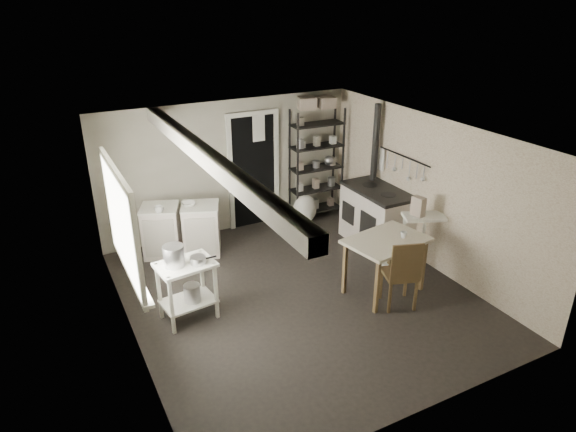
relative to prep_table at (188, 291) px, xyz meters
name	(u,v)px	position (x,y,z in m)	size (l,w,h in m)	color
floor	(298,295)	(1.52, -0.18, -0.40)	(5.00, 5.00, 0.00)	black
ceiling	(299,136)	(1.52, -0.18, 1.90)	(5.00, 5.00, 0.00)	silver
wall_back	(229,167)	(1.52, 2.32, 0.75)	(4.50, 0.02, 2.30)	#A29D8A
wall_front	(427,320)	(1.52, -2.68, 0.75)	(4.50, 0.02, 2.30)	#A29D8A
wall_left	(125,259)	(-0.73, -0.18, 0.75)	(0.02, 5.00, 2.30)	#A29D8A
wall_right	(429,192)	(3.77, -0.18, 0.75)	(0.02, 5.00, 2.30)	#A29D8A
window	(120,224)	(-0.70, 0.02, 1.10)	(0.12, 1.76, 1.28)	silver
doorway	(254,172)	(1.97, 2.29, 0.60)	(0.96, 0.10, 2.08)	silver
ceiling_beam	(207,157)	(0.32, -0.18, 1.80)	(0.18, 5.00, 0.18)	silver
wallpaper_panel	(429,192)	(3.76, -0.18, 0.75)	(0.01, 5.00, 2.30)	beige
utensil_rail	(403,157)	(3.71, 0.42, 1.15)	(0.06, 1.20, 0.44)	#B9B9BC
prep_table	(188,291)	(0.00, 0.00, 0.00)	(0.71, 0.51, 0.81)	silver
stockpot	(174,256)	(-0.13, 0.01, 0.54)	(0.26, 0.26, 0.28)	#B9B9BC
saucepan	(198,260)	(0.15, -0.07, 0.45)	(0.20, 0.20, 0.11)	#B9B9BC
bucket	(192,293)	(0.05, -0.04, -0.02)	(0.21, 0.21, 0.23)	#B9B9BC
base_cabinets	(181,227)	(0.46, 1.80, 0.06)	(1.27, 0.54, 0.83)	beige
mixing_bowl	(188,198)	(0.59, 1.74, 0.56)	(0.29, 0.29, 0.07)	silver
counter_cup	(158,204)	(0.11, 1.68, 0.57)	(0.13, 0.13, 0.11)	silver
shelf_rack	(316,168)	(3.15, 2.13, 0.55)	(0.97, 0.38, 2.04)	black
shelf_jar	(303,148)	(2.86, 2.13, 0.96)	(0.08, 0.08, 0.18)	silver
storage_box_a	(307,111)	(2.95, 2.16, 1.61)	(0.30, 0.26, 0.20)	#C0AF9A
storage_box_b	(326,110)	(3.32, 2.12, 1.59)	(0.29, 0.27, 0.19)	#C0AF9A
stove	(377,220)	(3.44, 0.62, 0.04)	(0.69, 1.25, 0.98)	beige
stovepipe	(375,145)	(3.62, 1.04, 1.19)	(0.11, 0.11, 1.38)	black
side_ledge	(421,246)	(3.47, -0.44, 0.03)	(0.61, 0.33, 0.93)	silver
oats_box	(418,211)	(3.38, -0.39, 0.61)	(0.11, 0.19, 0.29)	#C0AF9A
work_table	(384,268)	(2.64, -0.65, -0.02)	(1.09, 0.76, 0.83)	beige
table_cup	(403,239)	(2.87, -0.71, 0.40)	(0.09, 0.09, 0.09)	silver
chair	(400,273)	(2.61, -1.01, 0.08)	(0.42, 0.44, 1.02)	brown
flour_sack	(305,211)	(2.80, 1.91, -0.16)	(0.44, 0.38, 0.53)	silver
floor_crock	(385,267)	(3.00, -0.22, -0.33)	(0.12, 0.12, 0.15)	silver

